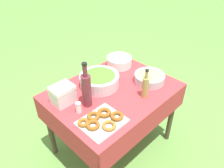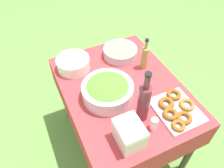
{
  "view_description": "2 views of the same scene",
  "coord_description": "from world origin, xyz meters",
  "px_view_note": "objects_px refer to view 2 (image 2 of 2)",
  "views": [
    {
      "loc": [
        -1.11,
        -1.1,
        1.92
      ],
      "look_at": [
        -0.02,
        -0.01,
        0.83
      ],
      "focal_mm": 35.0,
      "sensor_mm": 36.0,
      "label": 1
    },
    {
      "loc": [
        -0.96,
        0.53,
        1.93
      ],
      "look_at": [
        0.03,
        0.07,
        0.79
      ],
      "focal_mm": 35.0,
      "sensor_mm": 36.0,
      "label": 2
    }
  ],
  "objects_px": {
    "salad_bowl": "(108,90)",
    "plate_stack": "(73,64)",
    "cooler_box": "(129,134)",
    "donut_platter": "(176,109)",
    "pasta_bowl": "(120,51)",
    "wine_bottle": "(144,102)",
    "olive_oil_bottle": "(145,57)"
  },
  "relations": [
    {
      "from": "plate_stack",
      "to": "olive_oil_bottle",
      "type": "relative_size",
      "value": 0.97
    },
    {
      "from": "pasta_bowl",
      "to": "cooler_box",
      "type": "height_order",
      "value": "cooler_box"
    },
    {
      "from": "salad_bowl",
      "to": "wine_bottle",
      "type": "height_order",
      "value": "wine_bottle"
    },
    {
      "from": "donut_platter",
      "to": "olive_oil_bottle",
      "type": "xyz_separation_m",
      "value": [
        0.47,
        -0.03,
        0.08
      ]
    },
    {
      "from": "plate_stack",
      "to": "cooler_box",
      "type": "xyz_separation_m",
      "value": [
        -0.76,
        -0.09,
        0.03
      ]
    },
    {
      "from": "salad_bowl",
      "to": "cooler_box",
      "type": "bearing_deg",
      "value": 175.2
    },
    {
      "from": "salad_bowl",
      "to": "pasta_bowl",
      "type": "distance_m",
      "value": 0.47
    },
    {
      "from": "salad_bowl",
      "to": "donut_platter",
      "type": "xyz_separation_m",
      "value": [
        -0.31,
        -0.36,
        -0.05
      ]
    },
    {
      "from": "salad_bowl",
      "to": "plate_stack",
      "type": "bearing_deg",
      "value": 17.44
    },
    {
      "from": "wine_bottle",
      "to": "salad_bowl",
      "type": "bearing_deg",
      "value": 27.26
    },
    {
      "from": "pasta_bowl",
      "to": "wine_bottle",
      "type": "distance_m",
      "value": 0.65
    },
    {
      "from": "plate_stack",
      "to": "cooler_box",
      "type": "height_order",
      "value": "cooler_box"
    },
    {
      "from": "olive_oil_bottle",
      "to": "wine_bottle",
      "type": "height_order",
      "value": "wine_bottle"
    },
    {
      "from": "salad_bowl",
      "to": "plate_stack",
      "type": "xyz_separation_m",
      "value": [
        0.39,
        0.12,
        -0.02
      ]
    },
    {
      "from": "salad_bowl",
      "to": "plate_stack",
      "type": "relative_size",
      "value": 1.37
    },
    {
      "from": "olive_oil_bottle",
      "to": "plate_stack",
      "type": "bearing_deg",
      "value": 66.27
    },
    {
      "from": "plate_stack",
      "to": "olive_oil_bottle",
      "type": "height_order",
      "value": "olive_oil_bottle"
    },
    {
      "from": "plate_stack",
      "to": "wine_bottle",
      "type": "height_order",
      "value": "wine_bottle"
    },
    {
      "from": "salad_bowl",
      "to": "cooler_box",
      "type": "height_order",
      "value": "cooler_box"
    },
    {
      "from": "pasta_bowl",
      "to": "donut_platter",
      "type": "bearing_deg",
      "value": -173.59
    },
    {
      "from": "salad_bowl",
      "to": "cooler_box",
      "type": "distance_m",
      "value": 0.37
    },
    {
      "from": "pasta_bowl",
      "to": "plate_stack",
      "type": "bearing_deg",
      "value": 87.52
    },
    {
      "from": "olive_oil_bottle",
      "to": "wine_bottle",
      "type": "xyz_separation_m",
      "value": [
        -0.42,
        0.26,
        0.05
      ]
    },
    {
      "from": "plate_stack",
      "to": "olive_oil_bottle",
      "type": "distance_m",
      "value": 0.56
    },
    {
      "from": "salad_bowl",
      "to": "olive_oil_bottle",
      "type": "height_order",
      "value": "olive_oil_bottle"
    },
    {
      "from": "olive_oil_bottle",
      "to": "cooler_box",
      "type": "xyz_separation_m",
      "value": [
        -0.54,
        0.42,
        -0.02
      ]
    },
    {
      "from": "pasta_bowl",
      "to": "cooler_box",
      "type": "relative_size",
      "value": 1.57
    },
    {
      "from": "donut_platter",
      "to": "wine_bottle",
      "type": "distance_m",
      "value": 0.27
    },
    {
      "from": "cooler_box",
      "to": "donut_platter",
      "type": "bearing_deg",
      "value": -80.96
    },
    {
      "from": "pasta_bowl",
      "to": "plate_stack",
      "type": "relative_size",
      "value": 1.09
    },
    {
      "from": "donut_platter",
      "to": "cooler_box",
      "type": "relative_size",
      "value": 1.84
    },
    {
      "from": "wine_bottle",
      "to": "cooler_box",
      "type": "height_order",
      "value": "wine_bottle"
    }
  ]
}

